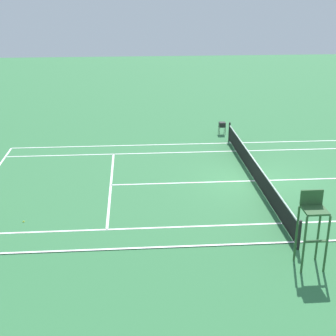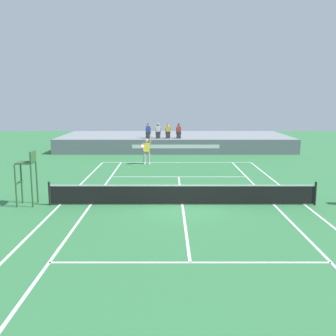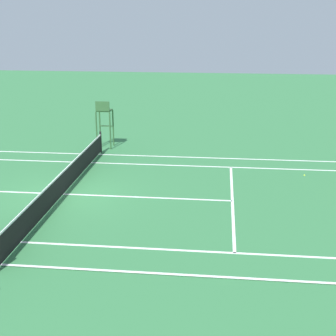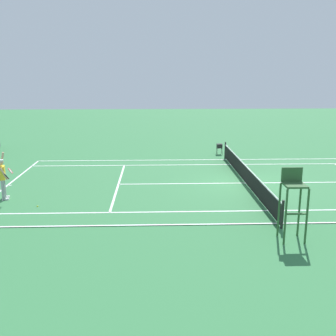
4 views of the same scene
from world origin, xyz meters
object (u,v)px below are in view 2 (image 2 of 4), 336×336
Objects in this scene: spectator_seated_0 at (148,131)px; tennis_player at (147,151)px; spectator_seated_1 at (158,131)px; spectator_seated_2 at (168,131)px; tennis_ball at (130,168)px; umpire_chair at (28,171)px; spectator_seated_3 at (179,131)px.

tennis_player is at bearing -88.33° from spectator_seated_0.
spectator_seated_1 is 0.86m from spectator_seated_2.
spectator_seated_0 is at bearing 83.51° from tennis_ball.
spectator_seated_1 and spectator_seated_2 have the same top height.
spectator_seated_0 is 1.73m from spectator_seated_2.
spectator_seated_1 is (0.87, 0.00, 0.00)m from spectator_seated_0.
spectator_seated_1 is at bearing 77.44° from tennis_ball.
tennis_player is at bearing 67.41° from umpire_chair.
tennis_player is 2.26m from tennis_ball.
tennis_player is 12.18m from umpire_chair.
tennis_player is 0.85× the size of umpire_chair.
umpire_chair is (-4.67, -11.23, 0.56)m from tennis_player.
tennis_ball is (-1.09, -1.73, -0.96)m from tennis_player.
spectator_seated_0 is 1.00× the size of spectator_seated_3.
umpire_chair is (-7.16, -17.47, -0.32)m from spectator_seated_3.
spectator_seated_3 is at bearing 0.00° from spectator_seated_1.
spectator_seated_3 reaches higher than tennis_ball.
spectator_seated_0 is at bearing 75.58° from umpire_chair.
umpire_chair is (-6.22, -17.47, -0.32)m from spectator_seated_2.
spectator_seated_2 is (0.86, 0.00, 0.00)m from spectator_seated_1.
spectator_seated_1 is 0.52× the size of umpire_chair.
spectator_seated_1 is 1.00× the size of spectator_seated_3.
spectator_seated_0 and spectator_seated_3 have the same top height.
spectator_seated_0 is 0.87m from spectator_seated_1.
spectator_seated_2 is (1.73, 0.00, 0.00)m from spectator_seated_0.
tennis_player is at bearing -103.94° from spectator_seated_2.
spectator_seated_3 is (2.66, 0.00, 0.00)m from spectator_seated_0.
tennis_ball is (-2.64, -7.97, -1.84)m from spectator_seated_2.
spectator_seated_3 is at bearing 68.30° from tennis_player.
spectator_seated_2 is at bearing 0.00° from spectator_seated_1.
spectator_seated_3 is (1.79, 0.00, 0.00)m from spectator_seated_1.
spectator_seated_3 is 18.60× the size of tennis_ball.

